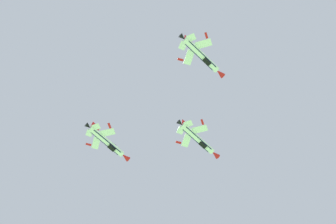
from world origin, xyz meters
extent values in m
cylinder|color=white|center=(50.18, 41.23, 128.04)|extent=(12.10, 2.62, 1.70)
cube|color=#191E4C|center=(50.18, 41.28, 127.57)|extent=(10.16, 2.25, 0.54)
cone|color=red|center=(57.31, 41.78, 128.04)|extent=(2.51, 1.74, 1.56)
cone|color=black|center=(43.45, 40.71, 128.04)|extent=(1.70, 1.48, 1.36)
ellipsoid|color=#192333|center=(52.82, 41.37, 128.67)|extent=(3.28, 1.45, 1.20)
cube|color=black|center=(52.33, 41.48, 127.23)|extent=(2.28, 1.34, 0.95)
cube|color=white|center=(48.27, 43.70, 128.21)|extent=(3.42, 4.61, 0.62)
cube|color=red|center=(47.00, 45.70, 128.42)|extent=(1.70, 1.17, 0.29)
cube|color=white|center=(48.67, 38.52, 127.69)|extent=(3.85, 4.56, 0.62)
cube|color=red|center=(47.72, 36.35, 127.48)|extent=(1.66, 1.35, 0.29)
cube|color=white|center=(44.98, 42.35, 128.19)|extent=(2.29, 2.62, 0.38)
cube|color=white|center=(45.21, 39.33, 127.89)|extent=(2.50, 2.73, 0.38)
cube|color=red|center=(45.41, 40.68, 129.84)|extent=(2.63, 0.66, 2.61)
cylinder|color=white|center=(31.08, 58.30, 128.24)|extent=(12.10, 2.62, 1.70)
cube|color=#191E4C|center=(31.07, 58.39, 127.78)|extent=(10.16, 2.26, 0.66)
cone|color=red|center=(38.21, 58.85, 128.24)|extent=(2.51, 1.74, 1.56)
cone|color=black|center=(24.35, 57.78, 128.24)|extent=(1.70, 1.48, 1.36)
ellipsoid|color=#192333|center=(33.72, 58.39, 128.86)|extent=(3.29, 1.52, 1.28)
cube|color=black|center=(33.22, 58.62, 127.44)|extent=(2.29, 1.40, 1.03)
cube|color=white|center=(29.17, 60.75, 128.63)|extent=(3.41, 4.58, 0.96)
cube|color=red|center=(27.90, 62.72, 129.01)|extent=(1.70, 1.18, 0.34)
cube|color=white|center=(29.56, 55.63, 127.68)|extent=(3.84, 4.54, 0.96)
cube|color=red|center=(28.61, 53.48, 127.30)|extent=(1.67, 1.36, 0.34)
cube|color=white|center=(25.88, 59.41, 128.51)|extent=(2.28, 2.60, 0.56)
cube|color=white|center=(26.11, 56.42, 127.96)|extent=(2.50, 2.72, 0.56)
cube|color=red|center=(26.32, 57.61, 130.02)|extent=(2.64, 0.87, 2.59)
cylinder|color=white|center=(34.78, 22.13, 127.33)|extent=(12.10, 2.62, 1.70)
cube|color=#191E4C|center=(34.78, 22.18, 126.86)|extent=(10.16, 2.25, 0.56)
cone|color=red|center=(41.91, 22.68, 127.33)|extent=(2.51, 1.74, 1.56)
cone|color=black|center=(28.05, 21.61, 127.33)|extent=(1.70, 1.48, 1.36)
ellipsoid|color=#192333|center=(37.42, 22.26, 127.96)|extent=(3.28, 1.46, 1.22)
cube|color=black|center=(36.93, 22.39, 126.52)|extent=(2.28, 1.35, 0.96)
cube|color=white|center=(32.87, 24.59, 127.53)|extent=(3.42, 4.61, 0.67)
cube|color=red|center=(31.60, 26.59, 127.77)|extent=(1.70, 1.17, 0.30)
cube|color=white|center=(33.27, 19.42, 126.95)|extent=(3.85, 4.56, 0.67)
cube|color=red|center=(32.32, 17.26, 126.72)|extent=(1.66, 1.35, 0.30)
cube|color=white|center=(29.58, 23.25, 127.50)|extent=(2.29, 2.61, 0.41)
cube|color=white|center=(29.81, 20.23, 127.16)|extent=(2.50, 2.73, 0.41)
cube|color=red|center=(30.01, 21.56, 129.13)|extent=(2.63, 0.69, 2.61)
camera|label=1|loc=(4.74, -0.75, 1.98)|focal=53.38mm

